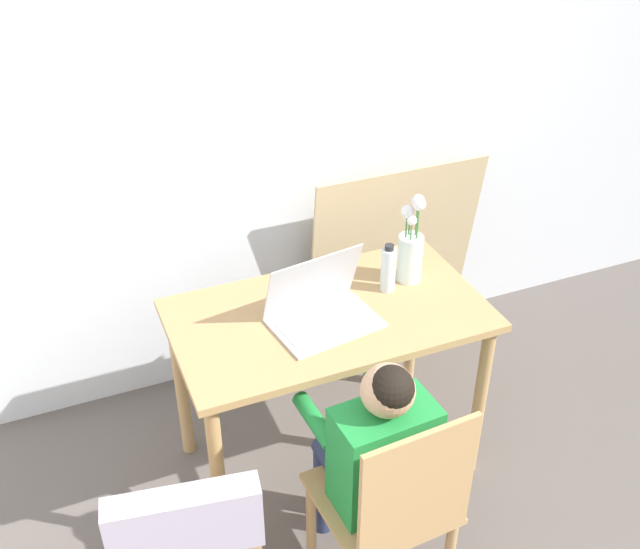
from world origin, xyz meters
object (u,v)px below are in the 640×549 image
Objects in this scene: person_seated at (375,447)px; laptop at (320,306)px; chair_spare at (190,548)px; chair_occupied at (392,507)px; flower_vase at (410,248)px; water_bottle at (388,269)px.

person_seated is 0.54m from laptop.
chair_spare is 0.94m from laptop.
laptop reaches higher than chair_occupied.
flower_vase is at bearing -135.82° from chair_spare.
person_seated is (-0.01, 0.12, 0.15)m from chair_occupied.
chair_spare is at bearing 8.99° from person_seated.
flower_vase is at bearing -123.57° from chair_occupied.
flower_vase reaches higher than chair_spare.
laptop is at bearing -95.86° from person_seated.
chair_spare is 4.58× the size of water_bottle.
person_seated is at bearing -158.52° from chair_spare.
water_bottle reaches higher than chair_occupied.
person_seated is (0.63, 0.14, 0.01)m from chair_spare.
chair_occupied is at bearing -120.15° from flower_vase.
flower_vase is (1.07, 0.75, 0.30)m from chair_spare.
water_bottle is (-0.11, -0.03, -0.05)m from flower_vase.
person_seated is 0.80m from flower_vase.
flower_vase reaches higher than person_seated.
person_seated is 0.71m from water_bottle.
chair_occupied is at bearing -114.43° from water_bottle.
person_seated is at bearing -101.21° from laptop.
laptop is 0.43m from flower_vase.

